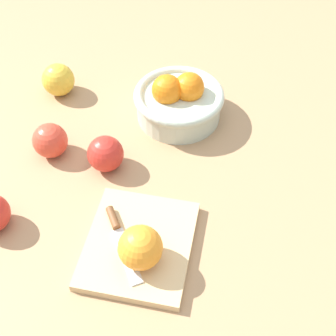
{
  "coord_description": "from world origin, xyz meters",
  "views": [
    {
      "loc": [
        0.56,
        0.18,
        0.69
      ],
      "look_at": [
        -0.0,
        0.14,
        0.04
      ],
      "focal_mm": 49.3,
      "sensor_mm": 36.0,
      "label": 1
    }
  ],
  "objects_px": {
    "apple_front_left_2": "(58,80)",
    "apple_mid_left": "(105,154)",
    "cutting_board": "(139,245)",
    "apple_front_left": "(50,141)",
    "orange_on_board": "(140,248)",
    "knife": "(119,234)",
    "bowl": "(179,101)"
  },
  "relations": [
    {
      "from": "orange_on_board",
      "to": "apple_front_left_2",
      "type": "distance_m",
      "value": 0.49
    },
    {
      "from": "bowl",
      "to": "cutting_board",
      "type": "xyz_separation_m",
      "value": [
        0.34,
        -0.05,
        -0.03
      ]
    },
    {
      "from": "bowl",
      "to": "apple_front_left_2",
      "type": "xyz_separation_m",
      "value": [
        -0.06,
        -0.28,
        -0.01
      ]
    },
    {
      "from": "bowl",
      "to": "apple_mid_left",
      "type": "relative_size",
      "value": 2.7
    },
    {
      "from": "cutting_board",
      "to": "knife",
      "type": "distance_m",
      "value": 0.04
    },
    {
      "from": "cutting_board",
      "to": "apple_front_left_2",
      "type": "distance_m",
      "value": 0.46
    },
    {
      "from": "apple_front_left",
      "to": "apple_mid_left",
      "type": "height_order",
      "value": "apple_mid_left"
    },
    {
      "from": "bowl",
      "to": "knife",
      "type": "relative_size",
      "value": 1.31
    },
    {
      "from": "bowl",
      "to": "apple_front_left",
      "type": "relative_size",
      "value": 2.75
    },
    {
      "from": "apple_front_left_2",
      "to": "apple_mid_left",
      "type": "relative_size",
      "value": 1.03
    },
    {
      "from": "cutting_board",
      "to": "apple_front_left",
      "type": "height_order",
      "value": "apple_front_left"
    },
    {
      "from": "apple_front_left",
      "to": "apple_mid_left",
      "type": "xyz_separation_m",
      "value": [
        0.03,
        0.12,
        0.0
      ]
    },
    {
      "from": "cutting_board",
      "to": "apple_front_left_2",
      "type": "relative_size",
      "value": 2.79
    },
    {
      "from": "apple_mid_left",
      "to": "cutting_board",
      "type": "bearing_deg",
      "value": 25.42
    },
    {
      "from": "knife",
      "to": "apple_front_left_2",
      "type": "distance_m",
      "value": 0.43
    },
    {
      "from": "cutting_board",
      "to": "bowl",
      "type": "bearing_deg",
      "value": 172.29
    },
    {
      "from": "cutting_board",
      "to": "knife",
      "type": "bearing_deg",
      "value": -107.03
    },
    {
      "from": "bowl",
      "to": "apple_mid_left",
      "type": "xyz_separation_m",
      "value": [
        0.16,
        -0.13,
        -0.01
      ]
    },
    {
      "from": "bowl",
      "to": "orange_on_board",
      "type": "distance_m",
      "value": 0.37
    },
    {
      "from": "cutting_board",
      "to": "apple_front_left",
      "type": "distance_m",
      "value": 0.29
    },
    {
      "from": "cutting_board",
      "to": "apple_front_left",
      "type": "xyz_separation_m",
      "value": [
        -0.21,
        -0.2,
        0.03
      ]
    },
    {
      "from": "apple_front_left_2",
      "to": "apple_mid_left",
      "type": "bearing_deg",
      "value": 33.72
    },
    {
      "from": "knife",
      "to": "apple_front_left",
      "type": "xyz_separation_m",
      "value": [
        -0.2,
        -0.17,
        0.01
      ]
    },
    {
      "from": "bowl",
      "to": "apple_front_left",
      "type": "xyz_separation_m",
      "value": [
        0.13,
        -0.25,
        -0.01
      ]
    },
    {
      "from": "orange_on_board",
      "to": "apple_front_left_2",
      "type": "relative_size",
      "value": 1.0
    },
    {
      "from": "orange_on_board",
      "to": "apple_front_left",
      "type": "height_order",
      "value": "orange_on_board"
    },
    {
      "from": "apple_mid_left",
      "to": "knife",
      "type": "bearing_deg",
      "value": 16.52
    },
    {
      "from": "bowl",
      "to": "cutting_board",
      "type": "distance_m",
      "value": 0.34
    },
    {
      "from": "apple_front_left_2",
      "to": "knife",
      "type": "bearing_deg",
      "value": 26.76
    },
    {
      "from": "bowl",
      "to": "orange_on_board",
      "type": "height_order",
      "value": "bowl"
    },
    {
      "from": "bowl",
      "to": "apple_mid_left",
      "type": "distance_m",
      "value": 0.21
    },
    {
      "from": "bowl",
      "to": "apple_front_left_2",
      "type": "relative_size",
      "value": 2.63
    }
  ]
}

